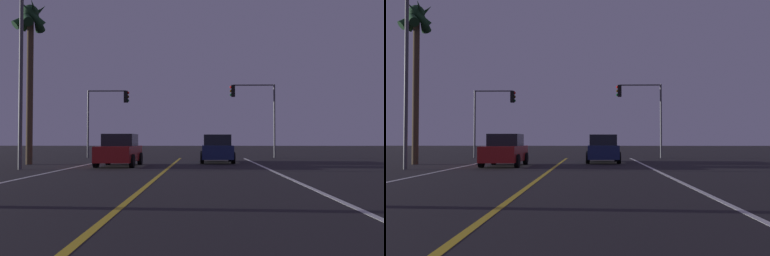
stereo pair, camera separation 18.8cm
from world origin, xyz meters
TOP-DOWN VIEW (x-y plane):
  - lane_edge_right at (4.81, 13.11)m, footprint 0.16×38.22m
  - lane_center_divider at (0.00, 13.11)m, footprint 0.16×38.22m
  - car_oncoming at (-2.72, 22.53)m, footprint 2.02×4.30m
  - car_ahead_far at (2.56, 26.07)m, footprint 2.02×4.30m
  - traffic_light_near_right at (5.57, 32.72)m, footprint 3.48×0.36m
  - traffic_light_near_left at (-5.63, 32.72)m, footprint 3.26×0.36m
  - street_lamp_left_mid at (-6.42, 19.76)m, footprint 2.07×0.44m
  - palm_tree_left_mid at (-8.10, 23.86)m, footprint 2.09×2.15m

SIDE VIEW (x-z plane):
  - lane_edge_right at x=4.81m, z-range 0.00..0.01m
  - lane_center_divider at x=0.00m, z-range 0.00..0.01m
  - car_oncoming at x=-2.72m, z-range -0.03..1.67m
  - car_ahead_far at x=2.56m, z-range -0.03..1.67m
  - traffic_light_near_left at x=-5.63m, z-range 1.29..6.52m
  - traffic_light_near_right at x=5.57m, z-range 1.38..7.03m
  - street_lamp_left_mid at x=-6.42m, z-range 1.09..9.61m
  - palm_tree_left_mid at x=-8.10m, z-range 2.86..12.21m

